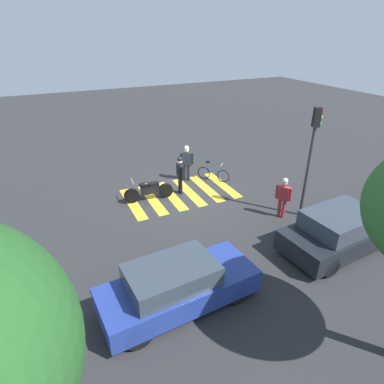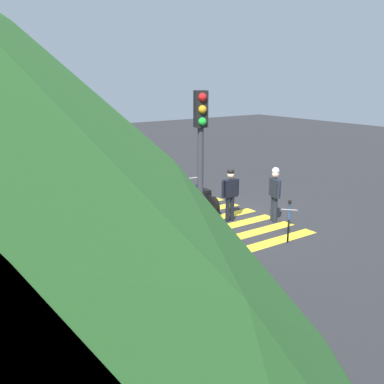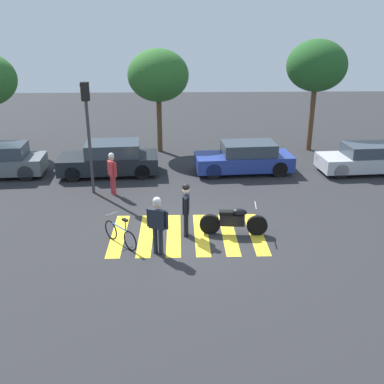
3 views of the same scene
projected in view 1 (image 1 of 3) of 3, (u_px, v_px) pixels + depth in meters
ground_plane at (180, 194)px, 15.10m from camera, size 60.00×60.00×0.00m
police_motorcycle at (149, 190)px, 14.35m from camera, size 2.20×0.62×1.05m
leaning_bicycle at (213, 174)px, 16.25m from camera, size 1.14×1.28×0.98m
officer_on_foot at (180, 172)px, 14.70m from camera, size 0.24×0.67×1.79m
officer_by_motorcycle at (187, 161)px, 15.95m from camera, size 0.64×0.37×1.82m
pedestrian_bystander at (283, 195)px, 12.82m from camera, size 0.41×0.57×1.73m
crosswalk_stripes at (180, 194)px, 15.10m from camera, size 4.95×3.04×0.01m
car_black_suv at (341, 231)px, 11.09m from camera, size 4.49×2.18×1.48m
car_blue_hatchback at (177, 286)px, 8.78m from camera, size 4.45×1.99×1.40m
traffic_light_pole at (312, 147)px, 12.08m from camera, size 0.36×0.31×4.39m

